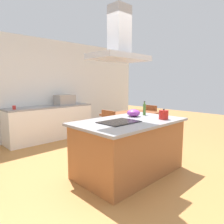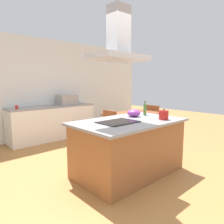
% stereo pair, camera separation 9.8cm
% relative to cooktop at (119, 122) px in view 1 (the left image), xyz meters
% --- Properties ---
extents(ground, '(16.00, 16.00, 0.00)m').
position_rel_cooktop_xyz_m(ground, '(0.24, 1.50, -0.91)').
color(ground, '#AD753D').
extents(wall_back, '(7.20, 0.10, 2.70)m').
position_rel_cooktop_xyz_m(wall_back, '(0.24, 3.25, 0.44)').
color(wall_back, white).
rests_on(wall_back, ground).
extents(kitchen_island, '(1.84, 1.13, 0.90)m').
position_rel_cooktop_xyz_m(kitchen_island, '(0.24, 0.00, -0.45)').
color(kitchen_island, '#995B33').
rests_on(kitchen_island, ground).
extents(cooktop, '(0.60, 0.44, 0.01)m').
position_rel_cooktop_xyz_m(cooktop, '(0.00, 0.00, 0.00)').
color(cooktop, black).
rests_on(cooktop, kitchen_island).
extents(tea_kettle, '(0.21, 0.16, 0.18)m').
position_rel_cooktop_xyz_m(tea_kettle, '(0.75, -0.33, 0.07)').
color(tea_kettle, '#B21E19').
rests_on(tea_kettle, kitchen_island).
extents(olive_oil_bottle, '(0.06, 0.06, 0.27)m').
position_rel_cooktop_xyz_m(olive_oil_bottle, '(0.88, 0.18, 0.11)').
color(olive_oil_bottle, '#47722D').
rests_on(olive_oil_bottle, kitchen_island).
extents(mixing_bowl, '(0.24, 0.24, 0.13)m').
position_rel_cooktop_xyz_m(mixing_bowl, '(0.60, 0.21, 0.06)').
color(mixing_bowl, purple).
rests_on(mixing_bowl, kitchen_island).
extents(back_counter, '(2.30, 0.62, 0.90)m').
position_rel_cooktop_xyz_m(back_counter, '(0.33, 2.88, -0.46)').
color(back_counter, white).
rests_on(back_counter, ground).
extents(countertop_microwave, '(0.50, 0.38, 0.28)m').
position_rel_cooktop_xyz_m(countertop_microwave, '(0.78, 2.88, 0.13)').
color(countertop_microwave, '#9E9993').
rests_on(countertop_microwave, back_counter).
extents(coffee_mug_red, '(0.08, 0.08, 0.09)m').
position_rel_cooktop_xyz_m(coffee_mug_red, '(-0.61, 2.80, 0.04)').
color(coffee_mug_red, red).
rests_on(coffee_mug_red, back_counter).
extents(dining_table, '(1.40, 0.90, 0.75)m').
position_rel_cooktop_xyz_m(dining_table, '(1.69, 1.19, -0.24)').
color(dining_table, brown).
rests_on(dining_table, ground).
extents(chair_at_left_end, '(0.42, 0.42, 0.89)m').
position_rel_cooktop_xyz_m(chair_at_left_end, '(0.78, 1.19, -0.40)').
color(chair_at_left_end, gold).
rests_on(chair_at_left_end, ground).
extents(chair_at_right_end, '(0.42, 0.42, 0.89)m').
position_rel_cooktop_xyz_m(chair_at_right_end, '(2.61, 1.19, -0.40)').
color(chair_at_right_end, gold).
rests_on(chair_at_right_end, ground).
extents(range_hood, '(0.90, 0.55, 0.78)m').
position_rel_cooktop_xyz_m(range_hood, '(-0.00, 0.00, 1.20)').
color(range_hood, '#ADADB2').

